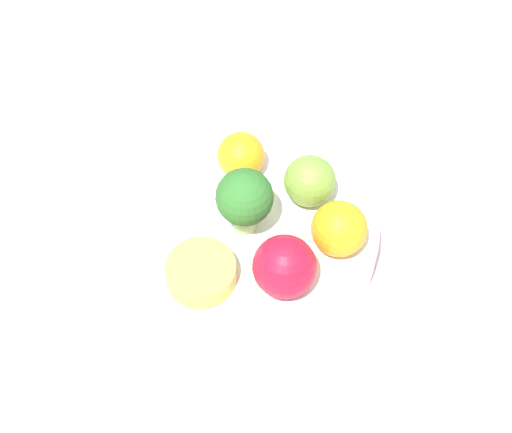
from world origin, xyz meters
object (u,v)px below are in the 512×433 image
Objects in this scene: apple_green at (310,181)px; spoon at (223,88)px; apple_red at (279,268)px; orange_back at (241,155)px; bowl at (256,235)px; small_cup at (201,273)px; orange_front at (339,229)px; broccoli at (246,202)px.

apple_green is 0.20m from spoon.
apple_green is at bearing -127.91° from apple_red.
orange_back is at bearing -95.82° from apple_red.
spoon is at bearing -84.56° from apple_green.
bowl is 4.72× the size of apple_green.
apple_red is at bearing 154.26° from small_cup.
bowl is 0.07m from apple_green.
bowl is at bearing -38.45° from orange_front.
small_cup is at bearing -25.74° from apple_red.
broccoli reaches higher than spoon.
bowl is 3.00× the size of spoon.
broccoli is (0.01, 0.00, 0.06)m from bowl.
bowl is 4.10× the size of apple_red.
orange_front is 0.12m from small_cup.
apple_green is at bearing -169.37° from bowl.
orange_back is 0.15m from spoon.
apple_green is 1.08× the size of orange_back.
bowl is 0.20m from spoon.
broccoli is 0.08m from orange_front.
broccoli is 0.22m from spoon.
orange_front is 1.13× the size of orange_back.
apple_red is (-0.01, 0.06, -0.01)m from broccoli.
orange_back is at bearing -47.09° from apple_green.
orange_back reaches higher than bowl.
broccoli is at bearing 11.84° from apple_green.
apple_red is 1.24× the size of orange_back.
bowl is at bearing -94.00° from apple_red.
small_cup reaches higher than spoon.
broccoli is 1.59× the size of orange_back.
bowl is at bearing 82.19° from orange_back.
broccoli reaches higher than orange_back.
broccoli is at bearing -84.76° from apple_red.
apple_green is (-0.05, -0.01, 0.04)m from bowl.
bowl is 3.19× the size of broccoli.
broccoli is 0.94× the size of spoon.
orange_front is at bearing 115.06° from orange_back.
spoon is (-0.04, -0.20, -0.02)m from bowl.
apple_red reaches higher than apple_green.
bowl is 4.51× the size of orange_front.
apple_green is at bearing -157.98° from small_cup.
apple_green is at bearing 132.91° from orange_back.
small_cup is at bearing -3.99° from orange_front.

